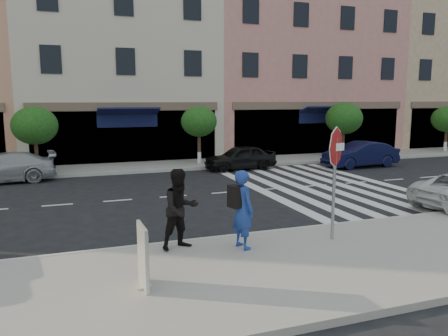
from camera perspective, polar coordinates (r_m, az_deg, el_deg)
ground at (r=12.47m, az=-2.47°, el=-7.55°), size 120.00×120.00×0.00m
sidewalk_near at (r=9.13m, az=4.67°, el=-13.42°), size 60.00×4.50×0.15m
sidewalk_far at (r=22.96m, az=-10.58°, el=0.15°), size 60.00×3.00×0.15m
building_centre at (r=28.65m, az=-13.86°, el=12.66°), size 11.00×9.00×11.00m
building_east_mid at (r=32.28m, az=8.47°, el=14.16°), size 13.00×9.00×13.00m
building_east_far at (r=39.63m, az=24.99°, el=11.73°), size 12.00×9.00×12.00m
street_tree_wb at (r=22.31m, az=-23.49°, el=5.07°), size 2.10×2.10×3.06m
street_tree_c at (r=23.19m, az=-3.29°, el=6.04°), size 1.90×1.90×3.04m
street_tree_ea at (r=27.12m, az=15.40°, el=6.24°), size 2.20×2.20×3.19m
street_tree_eb at (r=32.37m, az=27.15°, el=5.68°), size 2.00×2.00×2.94m
stop_sign at (r=10.73m, az=14.36°, el=1.16°), size 0.94×0.31×2.76m
photographer at (r=10.00m, az=2.45°, el=-5.42°), size 0.59×0.75×1.82m
walker at (r=10.02m, az=-5.71°, el=-5.35°), size 1.06×0.92×1.85m
poster_board at (r=8.19m, az=-10.50°, el=-11.36°), size 0.28×0.77×1.17m
car_far_left at (r=20.93m, az=-27.11°, el=0.02°), size 4.55×2.15×1.28m
car_far_mid at (r=22.12m, az=2.13°, el=1.39°), size 3.71×1.63×1.24m
car_far_right at (r=24.02m, az=17.38°, el=1.71°), size 4.13×1.60×1.34m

